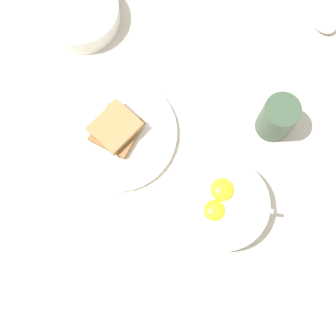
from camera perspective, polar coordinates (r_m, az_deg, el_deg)
The scene contains 7 objects.
ground_plane at distance 0.94m, azimuth 1.64°, elevation 11.24°, with size 3.00×3.00×0.00m, color beige.
egg_bowl at distance 0.85m, azimuth 6.57°, elevation -4.50°, with size 0.17×0.17×0.07m.
toast_plate at distance 0.90m, azimuth -6.23°, elevation 4.23°, with size 0.23×0.23×0.01m.
toast_sandwich at distance 0.88m, azimuth -6.37°, elevation 4.74°, with size 0.09×0.10×0.03m.
soup_spoon at distance 1.03m, azimuth 18.03°, elevation 17.05°, with size 0.14×0.08×0.03m.
congee_bowl at distance 0.99m, azimuth -10.73°, elevation 18.07°, with size 0.16×0.16×0.05m.
drinking_cup at distance 0.88m, azimuth 13.21°, elevation 6.01°, with size 0.07×0.07×0.09m.
Camera 1 is at (0.17, -0.35, 0.86)m, focal length 50.00 mm.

